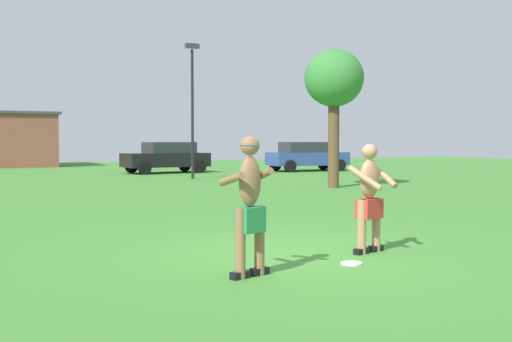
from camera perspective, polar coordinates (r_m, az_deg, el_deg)
name	(u,v)px	position (r m, az deg, el deg)	size (l,w,h in m)	color
ground_plane	(295,253)	(9.42, 3.61, -7.52)	(80.00, 80.00, 0.00)	#428433
player_with_cap	(250,199)	(7.69, -0.59, -2.55)	(0.59, 0.73, 1.76)	black
player_in_red	(370,195)	(9.49, 10.36, -2.22)	(0.70, 0.66, 1.64)	black
frisbee	(352,263)	(8.69, 8.73, -8.35)	(0.29, 0.29, 0.03)	white
car_black_near_post	(167,157)	(32.21, -8.18, 1.29)	(4.47, 2.40, 1.58)	black
car_blue_far_end	(307,156)	(33.98, 4.66, 1.39)	(4.38, 2.19, 1.58)	#2D478C
lamp_post	(192,97)	(27.22, -5.85, 6.80)	(0.60, 0.24, 5.83)	black
tree_right_field	(334,81)	(22.34, 7.15, 8.14)	(2.09, 2.09, 4.89)	brown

